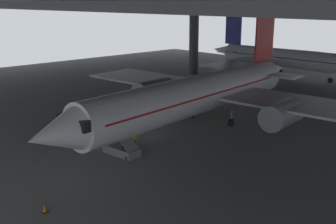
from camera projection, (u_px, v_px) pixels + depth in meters
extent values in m
plane|color=slate|center=(161.00, 137.00, 40.66)|extent=(110.00, 110.00, 0.00)
cylinder|color=#4C4F54|center=(194.00, 41.00, 68.22)|extent=(1.58, 1.58, 13.25)
cube|color=#4C4F54|center=(50.00, 5.00, 30.02)|extent=(115.50, 0.50, 0.70)
cube|color=#4C4F54|center=(320.00, 3.00, 57.19)|extent=(115.50, 0.50, 0.70)
cylinder|color=white|center=(196.00, 95.00, 42.63)|extent=(7.41, 30.84, 4.10)
cone|color=white|center=(57.00, 134.00, 30.09)|extent=(4.53, 5.33, 4.02)
cube|color=black|center=(85.00, 120.00, 31.85)|extent=(3.78, 3.23, 0.90)
cone|color=white|center=(272.00, 70.00, 55.05)|extent=(4.18, 6.90, 3.49)
cube|color=red|center=(265.00, 34.00, 51.83)|extent=(0.73, 4.47, 6.71)
cube|color=white|center=(279.00, 75.00, 50.48)|extent=(5.55, 3.90, 0.16)
cube|color=white|center=(239.00, 70.00, 54.08)|extent=(5.55, 3.90, 0.16)
cube|color=white|center=(313.00, 106.00, 39.68)|extent=(17.86, 9.28, 0.24)
cylinder|color=#9EA3A8|center=(283.00, 114.00, 39.53)|extent=(3.11, 5.58, 2.54)
cube|color=white|center=(153.00, 80.00, 53.03)|extent=(17.86, 9.28, 0.24)
cylinder|color=#9EA3A8|center=(153.00, 90.00, 50.30)|extent=(3.11, 5.58, 2.54)
cube|color=red|center=(196.00, 92.00, 42.54)|extent=(7.25, 28.62, 0.16)
cylinder|color=#9EA3A8|center=(125.00, 141.00, 35.76)|extent=(0.20, 0.20, 1.15)
cylinder|color=black|center=(126.00, 149.00, 35.97)|extent=(0.40, 0.93, 0.90)
cylinder|color=#9EA3A8|center=(232.00, 115.00, 43.78)|extent=(0.20, 0.20, 1.15)
cylinder|color=black|center=(231.00, 122.00, 43.99)|extent=(0.40, 0.93, 0.90)
cylinder|color=#9EA3A8|center=(192.00, 107.00, 47.11)|extent=(0.20, 0.20, 1.15)
cylinder|color=black|center=(192.00, 114.00, 47.32)|extent=(0.40, 0.93, 0.90)
cube|color=slate|center=(119.00, 149.00, 36.25)|extent=(4.17, 1.93, 0.70)
cube|color=slate|center=(119.00, 129.00, 35.74)|extent=(3.86, 1.70, 3.25)
cube|color=slate|center=(104.00, 108.00, 36.47)|extent=(1.24, 1.41, 0.12)
cylinder|color=black|center=(99.00, 104.00, 35.90)|extent=(0.06, 0.06, 1.00)
cylinder|color=black|center=(109.00, 102.00, 36.78)|extent=(0.06, 0.06, 1.00)
cylinder|color=black|center=(101.00, 149.00, 36.83)|extent=(0.31, 0.15, 0.30)
cylinder|color=black|center=(113.00, 145.00, 37.85)|extent=(0.31, 0.15, 0.30)
cylinder|color=black|center=(126.00, 158.00, 34.76)|extent=(0.31, 0.15, 0.30)
cylinder|color=black|center=(138.00, 154.00, 35.78)|extent=(0.31, 0.15, 0.30)
cylinder|color=#232838|center=(135.00, 144.00, 37.39)|extent=(0.14, 0.14, 0.85)
cylinder|color=#232838|center=(133.00, 145.00, 37.29)|extent=(0.14, 0.14, 0.85)
cube|color=yellow|center=(134.00, 137.00, 37.15)|extent=(0.25, 0.38, 0.60)
cylinder|color=yellow|center=(136.00, 136.00, 37.28)|extent=(0.09, 0.09, 0.57)
cylinder|color=yellow|center=(132.00, 137.00, 37.00)|extent=(0.09, 0.09, 0.57)
sphere|color=#8C6647|center=(134.00, 132.00, 37.04)|extent=(0.23, 0.23, 0.23)
cylinder|color=white|center=(286.00, 58.00, 72.30)|extent=(24.99, 3.98, 3.34)
cone|color=white|center=(224.00, 50.00, 81.81)|extent=(5.42, 2.98, 2.84)
cube|color=navy|center=(233.00, 30.00, 79.28)|extent=(3.65, 0.33, 5.47)
cube|color=white|center=(243.00, 49.00, 81.27)|extent=(2.84, 4.32, 0.16)
cube|color=white|center=(229.00, 51.00, 78.11)|extent=(2.84, 4.32, 0.16)
cube|color=white|center=(290.00, 54.00, 81.02)|extent=(6.43, 14.13, 0.24)
cylinder|color=#9EA3A8|center=(294.00, 59.00, 78.79)|extent=(4.40, 2.18, 2.07)
cube|color=white|center=(239.00, 63.00, 69.31)|extent=(6.43, 14.13, 0.24)
cylinder|color=#9EA3A8|center=(253.00, 66.00, 69.35)|extent=(4.40, 2.18, 2.07)
cube|color=navy|center=(286.00, 57.00, 72.24)|extent=(23.17, 4.00, 0.16)
cylinder|color=#9EA3A8|center=(331.00, 76.00, 67.09)|extent=(0.20, 0.20, 1.15)
cylinder|color=black|center=(330.00, 80.00, 67.30)|extent=(0.91, 0.32, 0.90)
cylinder|color=#9EA3A8|center=(280.00, 67.00, 76.04)|extent=(0.20, 0.20, 1.15)
cylinder|color=black|center=(280.00, 71.00, 76.26)|extent=(0.91, 0.32, 0.90)
cylinder|color=#9EA3A8|center=(267.00, 70.00, 72.97)|extent=(0.20, 0.20, 1.15)
cylinder|color=black|center=(267.00, 74.00, 73.18)|extent=(0.91, 0.32, 0.90)
cube|color=black|center=(45.00, 212.00, 26.20)|extent=(0.36, 0.36, 0.04)
cone|color=orange|center=(44.00, 208.00, 26.12)|extent=(0.30, 0.30, 0.56)
cube|color=yellow|center=(208.00, 104.00, 51.59)|extent=(1.30, 2.25, 0.70)
cylinder|color=black|center=(206.00, 108.00, 50.77)|extent=(0.20, 0.45, 0.44)
cylinder|color=black|center=(200.00, 106.00, 51.58)|extent=(0.20, 0.45, 0.44)
cylinder|color=black|center=(215.00, 106.00, 51.77)|extent=(0.20, 0.45, 0.44)
cylinder|color=black|center=(209.00, 104.00, 52.58)|extent=(0.20, 0.45, 0.44)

